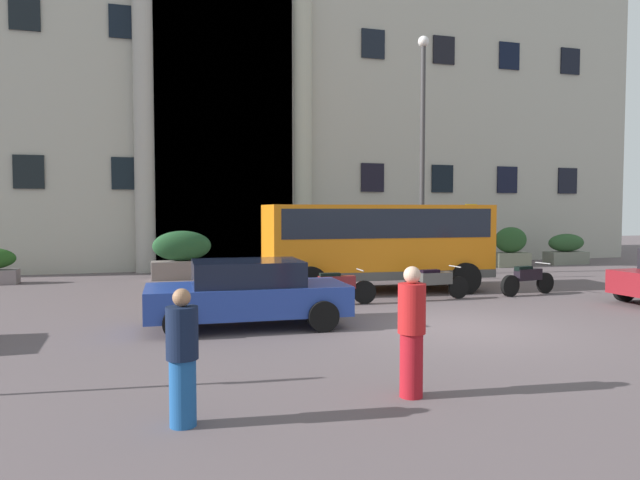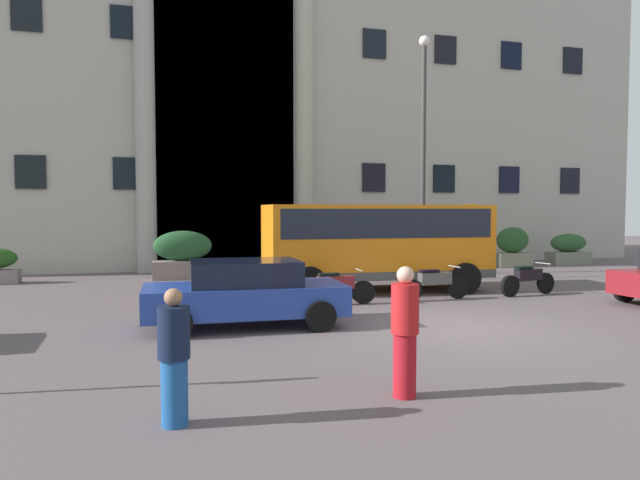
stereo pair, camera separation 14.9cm
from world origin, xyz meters
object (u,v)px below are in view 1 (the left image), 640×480
(hedge_planter_far_west, at_px, (302,253))
(motorcycle_near_kerb, at_px, (335,287))
(pedestrian_woman_dark_dress, at_px, (182,358))
(motorcycle_far_end, at_px, (527,279))
(white_taxi_kerbside, at_px, (247,293))
(pedestrian_woman_with_bag, at_px, (412,331))
(bus_stop_sign, at_px, (470,233))
(scooter_by_planter, at_px, (434,283))
(hedge_planter_entrance_right, at_px, (566,250))
(hedge_planter_east, at_px, (182,256))
(hedge_planter_far_east, at_px, (511,248))
(orange_minibus, at_px, (376,239))
(lamppost_plaza_centre, at_px, (423,139))

(hedge_planter_far_west, relative_size, motorcycle_near_kerb, 1.03)
(pedestrian_woman_dark_dress, bearing_deg, motorcycle_far_end, -32.71)
(white_taxi_kerbside, xyz_separation_m, pedestrian_woman_with_bag, (1.26, -5.10, 0.15))
(bus_stop_sign, bearing_deg, pedestrian_woman_with_bag, -124.46)
(scooter_by_planter, xyz_separation_m, pedestrian_woman_with_bag, (-4.13, -7.15, 0.40))
(motorcycle_near_kerb, xyz_separation_m, pedestrian_woman_with_bag, (-1.33, -7.15, 0.40))
(motorcycle_far_end, bearing_deg, hedge_planter_entrance_right, 35.06)
(hedge_planter_east, height_order, pedestrian_woman_dark_dress, hedge_planter_east)
(hedge_planter_far_east, xyz_separation_m, white_taxi_kerbside, (-12.77, -9.22, -0.10))
(hedge_planter_far_east, distance_m, motorcycle_far_end, 8.38)
(hedge_planter_far_east, xyz_separation_m, hedge_planter_entrance_right, (3.03, 0.26, -0.16))
(motorcycle_far_end, bearing_deg, pedestrian_woman_with_bag, -144.04)
(hedge_planter_entrance_right, distance_m, motorcycle_near_kerb, 15.15)
(white_taxi_kerbside, xyz_separation_m, motorcycle_near_kerb, (2.59, 2.05, -0.25))
(pedestrian_woman_with_bag, bearing_deg, scooter_by_planter, -120.78)
(hedge_planter_far_west, relative_size, hedge_planter_far_east, 1.27)
(hedge_planter_far_east, xyz_separation_m, motorcycle_far_end, (-4.43, -7.10, -0.35))
(orange_minibus, distance_m, pedestrian_woman_dark_dress, 11.35)
(white_taxi_kerbside, height_order, scooter_by_planter, white_taxi_kerbside)
(hedge_planter_east, bearing_deg, hedge_planter_far_east, 1.69)
(orange_minibus, xyz_separation_m, hedge_planter_east, (-5.35, 4.64, -0.73))
(hedge_planter_entrance_right, distance_m, scooter_by_planter, 12.79)
(motorcycle_far_end, distance_m, pedestrian_woman_dark_dress, 12.43)
(pedestrian_woman_with_bag, bearing_deg, hedge_planter_east, -82.53)
(hedge_planter_entrance_right, relative_size, pedestrian_woman_with_bag, 1.11)
(hedge_planter_far_west, xyz_separation_m, lamppost_plaza_centre, (4.19, -1.40, 4.20))
(hedge_planter_far_west, bearing_deg, bus_stop_sign, -30.93)
(hedge_planter_east, relative_size, motorcycle_near_kerb, 1.00)
(motorcycle_far_end, bearing_deg, bus_stop_sign, 73.44)
(hedge_planter_far_west, distance_m, hedge_planter_east, 4.38)
(orange_minibus, bearing_deg, hedge_planter_east, 142.32)
(bus_stop_sign, bearing_deg, hedge_planter_far_east, 40.02)
(orange_minibus, distance_m, white_taxi_kerbside, 6.25)
(orange_minibus, relative_size, pedestrian_woman_dark_dress, 4.26)
(hedge_planter_east, xyz_separation_m, lamppost_plaza_centre, (8.57, -1.22, 4.19))
(hedge_planter_entrance_right, height_order, pedestrian_woman_with_bag, pedestrian_woman_with_bag)
(scooter_by_planter, distance_m, motorcycle_near_kerb, 2.79)
(white_taxi_kerbside, bearing_deg, hedge_planter_entrance_right, 33.39)
(scooter_by_planter, bearing_deg, bus_stop_sign, 44.34)
(hedge_planter_east, bearing_deg, hedge_planter_entrance_right, 2.29)
(bus_stop_sign, xyz_separation_m, lamppost_plaza_centre, (-1.00, 1.71, 3.38))
(lamppost_plaza_centre, bearing_deg, hedge_planter_east, 171.87)
(bus_stop_sign, relative_size, hedge_planter_far_west, 1.23)
(orange_minibus, relative_size, bus_stop_sign, 2.54)
(hedge_planter_far_east, height_order, hedge_planter_east, hedge_planter_east)
(bus_stop_sign, xyz_separation_m, motorcycle_near_kerb, (-6.21, -3.84, -1.16))
(bus_stop_sign, bearing_deg, hedge_planter_far_west, 149.07)
(scooter_by_planter, height_order, motorcycle_near_kerb, same)
(hedge_planter_far_east, xyz_separation_m, hedge_planter_east, (-13.53, -0.40, 0.00))
(hedge_planter_entrance_right, relative_size, lamppost_plaza_centre, 0.22)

